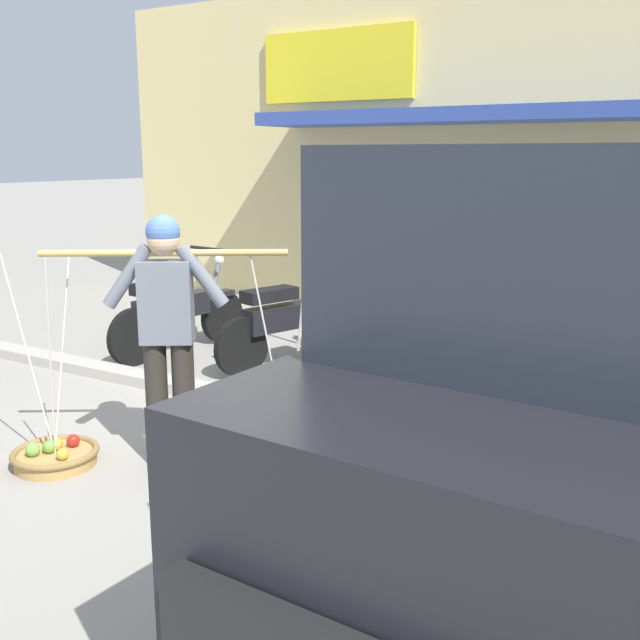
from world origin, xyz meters
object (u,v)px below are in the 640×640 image
motorcycle_third_in_row (383,338)px  motorcycle_end_of_row (525,365)px  fruit_basket_right_side (289,451)px  motorcycle_second_in_row (290,321)px  fruit_basket_left_side (55,454)px  motorcycle_nearest_shop (177,312)px  fruit_vendor (167,325)px

motorcycle_third_in_row → motorcycle_end_of_row: (1.35, -0.24, 0.00)m
fruit_basket_right_side → motorcycle_second_in_row: (-1.31, 2.01, 0.38)m
fruit_basket_right_side → motorcycle_third_in_row: size_ratio=0.84×
fruit_basket_left_side → motorcycle_nearest_shop: fruit_basket_left_side is taller
fruit_basket_right_side → motorcycle_second_in_row: 2.42m
fruit_basket_left_side → motorcycle_second_in_row: 2.90m
motorcycle_third_in_row → fruit_basket_right_side: bearing=-83.5°
fruit_basket_right_side → motorcycle_third_in_row: bearing=96.5°
fruit_basket_right_side → motorcycle_end_of_row: (1.14, 1.64, 0.38)m
motorcycle_nearest_shop → motorcycle_end_of_row: same height
fruit_basket_left_side → fruit_basket_right_side: (1.33, 0.87, -0.00)m
fruit_vendor → motorcycle_end_of_row: 2.80m
fruit_vendor → fruit_basket_left_side: bearing=-147.1°
motorcycle_nearest_shop → fruit_vendor: bearing=-49.2°
fruit_vendor → motorcycle_third_in_row: (0.45, 2.31, -0.52)m
motorcycle_nearest_shop → motorcycle_second_in_row: size_ratio=1.03×
motorcycle_second_in_row → motorcycle_third_in_row: size_ratio=1.02×
motorcycle_second_in_row → motorcycle_third_in_row: bearing=-6.5°
fruit_basket_right_side → motorcycle_nearest_shop: fruit_basket_right_side is taller
fruit_basket_right_side → motorcycle_end_of_row: bearing=55.3°
fruit_vendor → motorcycle_nearest_shop: bearing=130.8°
fruit_basket_right_side → motorcycle_nearest_shop: (-2.58, 1.78, 0.38)m
motorcycle_second_in_row → motorcycle_third_in_row: (1.09, -0.12, 0.00)m
motorcycle_nearest_shop → motorcycle_third_in_row: size_ratio=1.05×
motorcycle_nearest_shop → fruit_basket_left_side: bearing=-64.9°
motorcycle_end_of_row → fruit_basket_right_side: bearing=-124.7°
fruit_vendor → motorcycle_second_in_row: fruit_vendor is taller
fruit_basket_left_side → motorcycle_second_in_row: bearing=89.5°
motorcycle_second_in_row → motorcycle_nearest_shop: bearing=-170.1°
fruit_basket_right_side → motorcycle_nearest_shop: 3.16m
motorcycle_end_of_row → motorcycle_second_in_row: bearing=171.6°
motorcycle_second_in_row → motorcycle_third_in_row: same height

